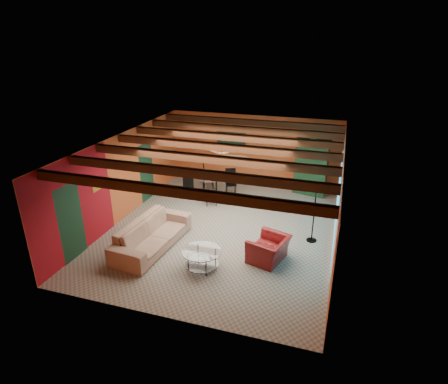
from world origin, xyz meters
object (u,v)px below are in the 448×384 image
(sofa, at_px, (152,234))
(armoire, at_px, (311,168))
(floor_lamp, at_px, (314,213))
(potted_plant, at_px, (314,134))
(dining_table, at_px, (210,183))
(coffee_table, at_px, (202,259))
(vase, at_px, (209,168))
(armchair, at_px, (269,249))

(sofa, bearing_deg, armoire, -30.48)
(floor_lamp, bearing_deg, armoire, 97.18)
(armoire, bearing_deg, potted_plant, 0.00)
(sofa, height_order, dining_table, dining_table)
(coffee_table, xyz_separation_m, floor_lamp, (2.51, 2.21, 0.63))
(potted_plant, relative_size, vase, 2.91)
(armchair, bearing_deg, potted_plant, -169.98)
(armoire, height_order, potted_plant, potted_plant)
(vase, bearing_deg, armoire, 22.17)
(armchair, xyz_separation_m, dining_table, (-2.87, 3.53, 0.16))
(armchair, bearing_deg, dining_table, -124.64)
(potted_plant, distance_m, vase, 3.86)
(armchair, xyz_separation_m, armoire, (0.54, 4.92, 0.66))
(armchair, height_order, armoire, armoire)
(armchair, height_order, potted_plant, potted_plant)
(sofa, xyz_separation_m, armchair, (3.19, 0.31, -0.06))
(floor_lamp, distance_m, vase, 4.44)
(armoire, height_order, vase, armoire)
(armchair, relative_size, dining_table, 0.53)
(potted_plant, height_order, vase, potted_plant)
(dining_table, bearing_deg, vase, 180.00)
(armchair, height_order, floor_lamp, floor_lamp)
(sofa, xyz_separation_m, coffee_table, (1.66, -0.54, -0.14))
(coffee_table, bearing_deg, dining_table, 107.04)
(armoire, bearing_deg, sofa, -112.99)
(dining_table, bearing_deg, armchair, -50.89)
(sofa, relative_size, coffee_table, 2.67)
(vase, bearing_deg, floor_lamp, -29.49)
(armoire, relative_size, vase, 11.00)
(sofa, distance_m, coffee_table, 1.75)
(potted_plant, bearing_deg, sofa, -125.46)
(sofa, relative_size, vase, 14.98)
(coffee_table, distance_m, floor_lamp, 3.40)
(armchair, relative_size, potted_plant, 1.93)
(sofa, relative_size, floor_lamp, 1.52)
(floor_lamp, bearing_deg, coffee_table, -138.74)
(sofa, height_order, vase, vase)
(sofa, xyz_separation_m, vase, (0.32, 3.84, 0.68))
(coffee_table, relative_size, armoire, 0.51)
(armchair, distance_m, floor_lamp, 1.76)
(armchair, distance_m, potted_plant, 5.30)
(armchair, xyz_separation_m, floor_lamp, (0.99, 1.35, 0.55))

